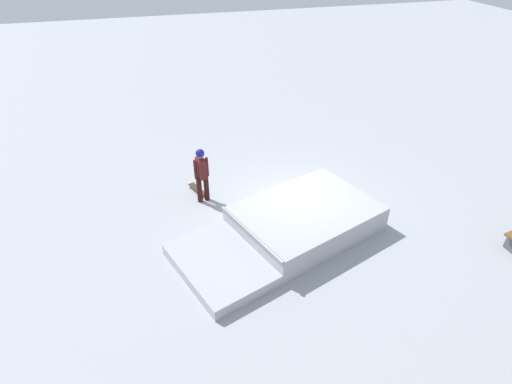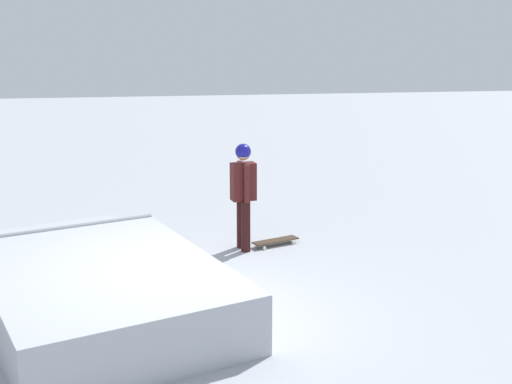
# 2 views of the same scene
# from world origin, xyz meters

# --- Properties ---
(ground_plane) EXTENTS (60.00, 60.00, 0.00)m
(ground_plane) POSITION_xyz_m (0.00, 0.00, 0.00)
(ground_plane) COLOR #A8AAB2
(skate_ramp) EXTENTS (5.96, 4.26, 0.74)m
(skate_ramp) POSITION_xyz_m (0.51, 1.20, 0.32)
(skate_ramp) COLOR #B0B3BB
(skate_ramp) RESTS_ON ground
(skater) EXTENTS (0.43, 0.41, 1.73)m
(skater) POSITION_xyz_m (2.48, -1.05, 1.01)
(skater) COLOR black
(skater) RESTS_ON ground
(skateboard) EXTENTS (0.47, 0.82, 0.09)m
(skateboard) POSITION_xyz_m (2.60, -1.60, 0.08)
(skateboard) COLOR #3F2D1E
(skateboard) RESTS_ON ground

